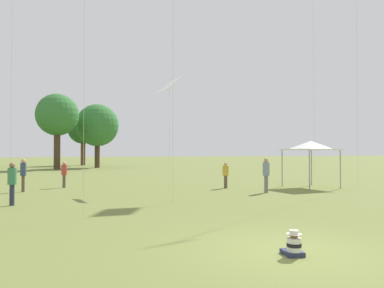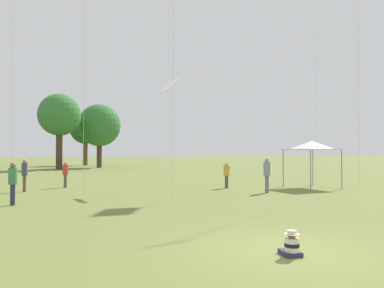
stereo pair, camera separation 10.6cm
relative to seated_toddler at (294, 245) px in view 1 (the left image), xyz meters
The scene contains 12 objects.
ground_plane 0.43m from the seated_toddler, 74.02° to the left, with size 300.00×300.00×0.00m, color olive.
seated_toddler is the anchor object (origin of this frame).
person_standing_0 11.98m from the seated_toddler, 124.55° to the left, with size 0.49×0.49×1.74m.
person_standing_1 12.21m from the seated_toddler, 63.68° to the left, with size 0.46×0.46×1.86m.
person_standing_3 16.82m from the seated_toddler, 114.59° to the left, with size 0.33×0.33×1.79m.
person_standing_4 17.81m from the seated_toddler, 106.06° to the left, with size 0.34×0.34×1.58m.
person_standing_5 14.48m from the seated_toddler, 72.75° to the left, with size 0.41×0.41×1.54m.
canopy_tent 15.86m from the seated_toddler, 53.38° to the left, with size 2.99×2.99×2.83m.
kite_5 15.28m from the seated_toddler, 86.39° to the left, with size 1.45×1.70×6.54m.
distant_tree_1 42.55m from the seated_toddler, 98.54° to the left, with size 5.14×5.14×9.27m.
distant_tree_2 45.40m from the seated_toddler, 91.61° to the left, with size 5.70×5.70×8.59m.
distant_tree_3 54.84m from the seated_toddler, 93.01° to the left, with size 4.82×4.82×8.22m.
Camera 1 is at (-4.55, -7.23, 2.20)m, focal length 35.00 mm.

